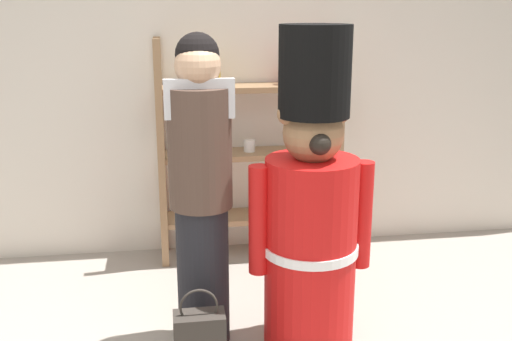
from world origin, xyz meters
TOP-DOWN VIEW (x-y plane):
  - back_wall at (0.00, 2.20)m, footprint 6.40×0.12m
  - merchandise_shelf at (0.37, 1.98)m, footprint 1.33×0.35m
  - teddy_bear_guard at (0.51, 0.67)m, footprint 0.67×0.51m
  - person_shopper at (-0.06, 0.80)m, footprint 0.35×0.34m

SIDE VIEW (x-z plane):
  - teddy_bear_guard at x=0.51m, z-range -0.11..1.63m
  - merchandise_shelf at x=0.37m, z-range 0.00..1.62m
  - person_shopper at x=-0.06m, z-range 0.05..1.76m
  - back_wall at x=0.00m, z-range 0.00..2.60m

